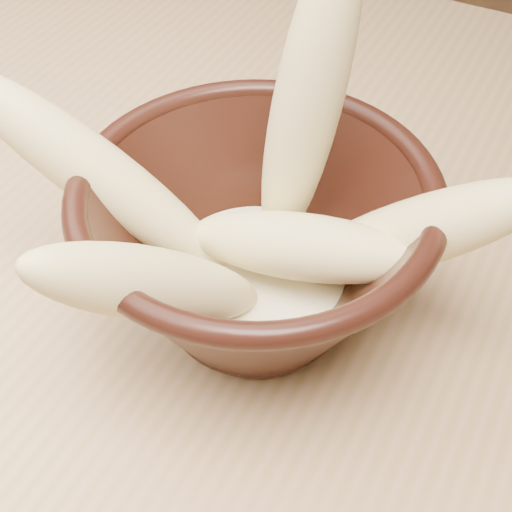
{
  "coord_description": "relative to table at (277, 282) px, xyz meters",
  "views": [
    {
      "loc": [
        0.17,
        -0.37,
        1.13
      ],
      "look_at": [
        0.03,
        -0.1,
        0.81
      ],
      "focal_mm": 50.0,
      "sensor_mm": 36.0,
      "label": 1
    }
  ],
  "objects": [
    {
      "name": "table",
      "position": [
        0.0,
        0.0,
        0.0
      ],
      "size": [
        1.2,
        0.8,
        0.75
      ],
      "color": "tan",
      "rests_on": "ground"
    },
    {
      "name": "bowl",
      "position": [
        0.03,
        -0.1,
        0.15
      ],
      "size": [
        0.22,
        0.22,
        0.12
      ],
      "rotation": [
        0.0,
        0.0,
        0.25
      ],
      "color": "black",
      "rests_on": "table"
    },
    {
      "name": "milk_puddle",
      "position": [
        0.03,
        -0.1,
        0.12
      ],
      "size": [
        0.12,
        0.12,
        0.02
      ],
      "primitive_type": "cylinder",
      "color": "beige",
      "rests_on": "bowl"
    },
    {
      "name": "banana_upright",
      "position": [
        0.04,
        -0.05,
        0.22
      ],
      "size": [
        0.07,
        0.09,
        0.21
      ],
      "primitive_type": "ellipsoid",
      "rotation": [
        0.21,
        0.0,
        2.73
      ],
      "color": "#E0CF84",
      "rests_on": "bowl"
    },
    {
      "name": "banana_left",
      "position": [
        -0.06,
        -0.12,
        0.18
      ],
      "size": [
        0.18,
        0.08,
        0.15
      ],
      "primitive_type": "ellipsoid",
      "rotation": [
        0.9,
        0.0,
        -1.35
      ],
      "color": "#E0CF84",
      "rests_on": "bowl"
    },
    {
      "name": "banana_right",
      "position": [
        0.12,
        -0.07,
        0.17
      ],
      "size": [
        0.16,
        0.07,
        0.13
      ],
      "primitive_type": "ellipsoid",
      "rotation": [
        0.92,
        0.0,
        1.79
      ],
      "color": "#E0CF84",
      "rests_on": "bowl"
    },
    {
      "name": "banana_across",
      "position": [
        0.06,
        -0.1,
        0.16
      ],
      "size": [
        0.15,
        0.05,
        0.07
      ],
      "primitive_type": "ellipsoid",
      "rotation": [
        1.36,
        0.0,
        1.67
      ],
      "color": "#E0CF84",
      "rests_on": "bowl"
    },
    {
      "name": "banana_front",
      "position": [
        0.01,
        -0.17,
        0.17
      ],
      "size": [
        0.11,
        0.15,
        0.13
      ],
      "primitive_type": "ellipsoid",
      "rotation": [
        0.88,
        0.0,
        -0.53
      ],
      "color": "#E0CF84",
      "rests_on": "bowl"
    }
  ]
}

